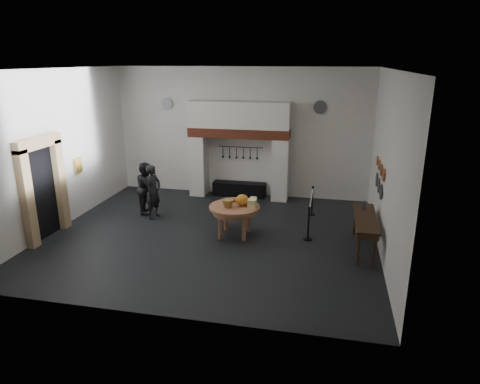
% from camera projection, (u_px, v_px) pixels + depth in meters
% --- Properties ---
extents(floor, '(9.00, 8.00, 0.02)m').
position_uv_depth(floor, '(212.00, 235.00, 12.00)').
color(floor, black).
rests_on(floor, ground).
extents(ceiling, '(9.00, 8.00, 0.02)m').
position_uv_depth(ceiling, '(208.00, 69.00, 10.66)').
color(ceiling, silver).
rests_on(ceiling, wall_back).
extents(wall_back, '(9.00, 0.02, 4.50)m').
position_uv_depth(wall_back, '(241.00, 133.00, 15.06)').
color(wall_back, silver).
rests_on(wall_back, floor).
extents(wall_front, '(9.00, 0.02, 4.50)m').
position_uv_depth(wall_front, '(148.00, 205.00, 7.59)').
color(wall_front, silver).
rests_on(wall_front, floor).
extents(wall_left, '(0.02, 8.00, 4.50)m').
position_uv_depth(wall_left, '(59.00, 150.00, 12.23)').
color(wall_left, silver).
rests_on(wall_left, floor).
extents(wall_right, '(0.02, 8.00, 4.50)m').
position_uv_depth(wall_right, '(387.00, 165.00, 10.43)').
color(wall_right, silver).
rests_on(wall_right, floor).
extents(chimney_pier_left, '(0.55, 0.70, 2.15)m').
position_uv_depth(chimney_pier_left, '(199.00, 165.00, 15.38)').
color(chimney_pier_left, silver).
rests_on(chimney_pier_left, floor).
extents(chimney_pier_right, '(0.55, 0.70, 2.15)m').
position_uv_depth(chimney_pier_right, '(281.00, 170.00, 14.79)').
color(chimney_pier_right, silver).
rests_on(chimney_pier_right, floor).
extents(hearth_brick_band, '(3.50, 0.72, 0.32)m').
position_uv_depth(hearth_brick_band, '(239.00, 133.00, 14.72)').
color(hearth_brick_band, '#9E442B').
rests_on(hearth_brick_band, chimney_pier_left).
extents(chimney_hood, '(3.50, 0.70, 0.90)m').
position_uv_depth(chimney_hood, '(239.00, 115.00, 14.54)').
color(chimney_hood, silver).
rests_on(chimney_hood, hearth_brick_band).
extents(iron_range, '(1.90, 0.45, 0.50)m').
position_uv_depth(iron_range, '(239.00, 189.00, 15.40)').
color(iron_range, black).
rests_on(iron_range, floor).
extents(utensil_rail, '(1.60, 0.02, 0.02)m').
position_uv_depth(utensil_rail, '(241.00, 147.00, 15.14)').
color(utensil_rail, black).
rests_on(utensil_rail, wall_back).
extents(door_recess, '(0.04, 1.10, 2.50)m').
position_uv_depth(door_recess, '(42.00, 193.00, 11.59)').
color(door_recess, black).
rests_on(door_recess, floor).
extents(door_jamb_near, '(0.22, 0.30, 2.60)m').
position_uv_depth(door_jamb_near, '(27.00, 200.00, 10.90)').
color(door_jamb_near, tan).
rests_on(door_jamb_near, floor).
extents(door_jamb_far, '(0.22, 0.30, 2.60)m').
position_uv_depth(door_jamb_far, '(60.00, 185.00, 12.21)').
color(door_jamb_far, tan).
rests_on(door_jamb_far, floor).
extents(door_lintel, '(0.22, 1.70, 0.30)m').
position_uv_depth(door_lintel, '(37.00, 143.00, 11.15)').
color(door_lintel, tan).
rests_on(door_lintel, door_jamb_near).
extents(wall_plaque, '(0.05, 0.34, 0.44)m').
position_uv_depth(wall_plaque, '(78.00, 165.00, 13.16)').
color(wall_plaque, gold).
rests_on(wall_plaque, wall_left).
extents(work_table, '(1.58, 1.58, 0.07)m').
position_uv_depth(work_table, '(234.00, 207.00, 11.75)').
color(work_table, '#AD7751').
rests_on(work_table, floor).
extents(pumpkin, '(0.36, 0.36, 0.31)m').
position_uv_depth(pumpkin, '(242.00, 200.00, 11.75)').
color(pumpkin, orange).
rests_on(pumpkin, work_table).
extents(cheese_block_big, '(0.22, 0.22, 0.24)m').
position_uv_depth(cheese_block_big, '(252.00, 204.00, 11.56)').
color(cheese_block_big, '#F5E992').
rests_on(cheese_block_big, work_table).
extents(cheese_block_small, '(0.18, 0.18, 0.20)m').
position_uv_depth(cheese_block_small, '(253.00, 201.00, 11.85)').
color(cheese_block_small, '#E7CB8A').
rests_on(cheese_block_small, work_table).
extents(wicker_basket, '(0.36, 0.36, 0.22)m').
position_uv_depth(wicker_basket, '(228.00, 203.00, 11.60)').
color(wicker_basket, '#A7813D').
rests_on(wicker_basket, work_table).
extents(bread_loaf, '(0.31, 0.18, 0.13)m').
position_uv_depth(bread_loaf, '(234.00, 200.00, 12.07)').
color(bread_loaf, '#A76E3B').
rests_on(bread_loaf, work_table).
extents(visitor_near, '(0.54, 0.69, 1.68)m').
position_uv_depth(visitor_near, '(153.00, 192.00, 13.11)').
color(visitor_near, black).
rests_on(visitor_near, floor).
extents(visitor_far, '(0.82, 0.95, 1.65)m').
position_uv_depth(visitor_far, '(147.00, 188.00, 13.56)').
color(visitor_far, black).
rests_on(visitor_far, floor).
extents(side_table, '(0.55, 2.20, 0.06)m').
position_uv_depth(side_table, '(366.00, 218.00, 10.86)').
color(side_table, '#382614').
rests_on(side_table, floor).
extents(pewter_jug, '(0.12, 0.12, 0.22)m').
position_uv_depth(pewter_jug, '(365.00, 205.00, 11.38)').
color(pewter_jug, '#434348').
rests_on(pewter_jug, side_table).
extents(copper_pan_a, '(0.03, 0.34, 0.34)m').
position_uv_depth(copper_pan_a, '(383.00, 175.00, 10.71)').
color(copper_pan_a, '#C6662D').
rests_on(copper_pan_a, wall_right).
extents(copper_pan_b, '(0.03, 0.32, 0.32)m').
position_uv_depth(copper_pan_b, '(381.00, 170.00, 11.23)').
color(copper_pan_b, '#C6662D').
rests_on(copper_pan_b, wall_right).
extents(copper_pan_c, '(0.03, 0.30, 0.30)m').
position_uv_depth(copper_pan_c, '(379.00, 165.00, 11.74)').
color(copper_pan_c, '#C6662D').
rests_on(copper_pan_c, wall_right).
extents(copper_pan_d, '(0.03, 0.28, 0.28)m').
position_uv_depth(copper_pan_d, '(377.00, 161.00, 12.26)').
color(copper_pan_d, '#C6662D').
rests_on(copper_pan_d, wall_right).
extents(pewter_plate_left, '(0.03, 0.40, 0.40)m').
position_uv_depth(pewter_plate_left, '(381.00, 192.00, 11.05)').
color(pewter_plate_left, '#4C4C51').
rests_on(pewter_plate_left, wall_right).
extents(pewter_plate_mid, '(0.03, 0.40, 0.40)m').
position_uv_depth(pewter_plate_mid, '(379.00, 185.00, 11.61)').
color(pewter_plate_mid, '#4C4C51').
rests_on(pewter_plate_mid, wall_right).
extents(pewter_plate_right, '(0.03, 0.40, 0.40)m').
position_uv_depth(pewter_plate_right, '(377.00, 180.00, 12.17)').
color(pewter_plate_right, '#4C4C51').
rests_on(pewter_plate_right, wall_right).
extents(pewter_plate_back_left, '(0.44, 0.03, 0.44)m').
position_uv_depth(pewter_plate_back_left, '(167.00, 104.00, 15.28)').
color(pewter_plate_back_left, '#4C4C51').
rests_on(pewter_plate_back_left, wall_back).
extents(pewter_plate_back_right, '(0.44, 0.03, 0.44)m').
position_uv_depth(pewter_plate_back_right, '(320.00, 107.00, 14.20)').
color(pewter_plate_back_right, '#4C4C51').
rests_on(pewter_plate_back_right, wall_back).
extents(barrier_post_near, '(0.05, 0.05, 0.90)m').
position_uv_depth(barrier_post_near, '(308.00, 224.00, 11.58)').
color(barrier_post_near, black).
rests_on(barrier_post_near, floor).
extents(barrier_post_far, '(0.05, 0.05, 0.90)m').
position_uv_depth(barrier_post_far, '(312.00, 201.00, 13.45)').
color(barrier_post_far, black).
rests_on(barrier_post_far, floor).
extents(barrier_rope, '(0.04, 2.00, 0.04)m').
position_uv_depth(barrier_rope, '(311.00, 199.00, 12.40)').
color(barrier_rope, silver).
rests_on(barrier_rope, barrier_post_near).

